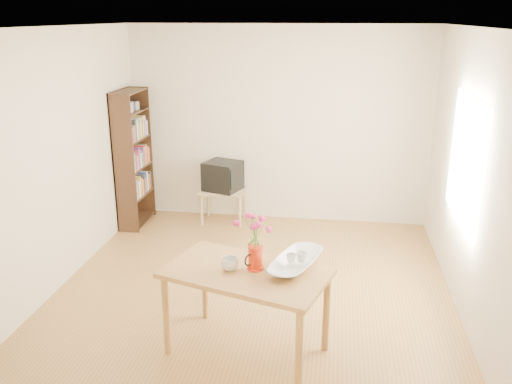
% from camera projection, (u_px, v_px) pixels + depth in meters
% --- Properties ---
extents(room, '(4.50, 4.50, 4.50)m').
position_uv_depth(room, '(254.00, 171.00, 5.08)').
color(room, olive).
rests_on(room, ground).
extents(table, '(1.45, 1.09, 0.75)m').
position_uv_depth(table, '(246.00, 281.00, 4.36)').
color(table, '#9C6B35').
rests_on(table, ground).
extents(tv_stand, '(0.60, 0.45, 0.46)m').
position_uv_depth(tv_stand, '(223.00, 195.00, 7.32)').
color(tv_stand, tan).
rests_on(tv_stand, ground).
extents(bookshelf, '(0.28, 0.70, 1.80)m').
position_uv_depth(bookshelf, '(134.00, 163.00, 7.13)').
color(bookshelf, black).
rests_on(bookshelf, ground).
extents(pitcher, '(0.14, 0.19, 0.20)m').
position_uv_depth(pitcher, '(255.00, 259.00, 4.34)').
color(pitcher, red).
rests_on(pitcher, table).
extents(flowers, '(0.23, 0.23, 0.32)m').
position_uv_depth(flowers, '(255.00, 229.00, 4.26)').
color(flowers, '#F33988').
rests_on(flowers, pitcher).
extents(mug, '(0.16, 0.16, 0.11)m').
position_uv_depth(mug, '(230.00, 264.00, 4.33)').
color(mug, white).
rests_on(mug, table).
extents(bowl, '(0.57, 0.57, 0.43)m').
position_uv_depth(bowl, '(296.00, 242.00, 4.35)').
color(bowl, white).
rests_on(bowl, table).
extents(teacup_a, '(0.10, 0.10, 0.06)m').
position_uv_depth(teacup_a, '(291.00, 247.00, 4.37)').
color(teacup_a, white).
rests_on(teacup_a, bowl).
extents(teacup_b, '(0.09, 0.09, 0.07)m').
position_uv_depth(teacup_b, '(302.00, 246.00, 4.37)').
color(teacup_b, white).
rests_on(teacup_b, bowl).
extents(television, '(0.55, 0.53, 0.38)m').
position_uv_depth(television, '(223.00, 175.00, 7.25)').
color(television, black).
rests_on(television, tv_stand).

